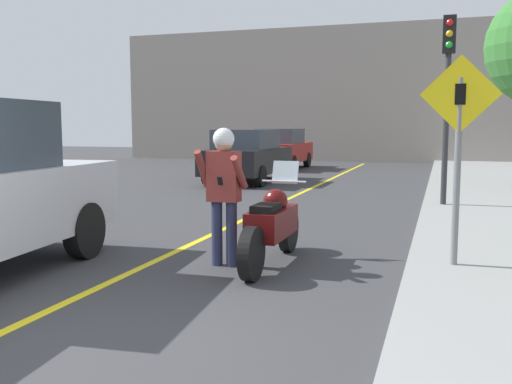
{
  "coord_description": "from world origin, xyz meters",
  "views": [
    {
      "loc": [
        2.97,
        -3.55,
        1.78
      ],
      "look_at": [
        0.64,
        3.57,
        0.91
      ],
      "focal_mm": 40.0,
      "sensor_mm": 36.0,
      "label": 1
    }
  ],
  "objects_px": {
    "person_biker": "(224,182)",
    "parked_car_red": "(281,148)",
    "parked_car_black": "(247,156)",
    "motorcycle": "(272,226)",
    "crossing_sign": "(459,140)",
    "traffic_light": "(448,75)"
  },
  "relations": [
    {
      "from": "person_biker",
      "to": "parked_car_red",
      "type": "distance_m",
      "value": 16.95
    },
    {
      "from": "crossing_sign",
      "to": "parked_car_black",
      "type": "xyz_separation_m",
      "value": [
        -6.08,
        10.09,
        -0.76
      ]
    },
    {
      "from": "crossing_sign",
      "to": "parked_car_red",
      "type": "xyz_separation_m",
      "value": [
        -6.66,
        16.09,
        -0.76
      ]
    },
    {
      "from": "parked_car_red",
      "to": "traffic_light",
      "type": "bearing_deg",
      "value": -58.24
    },
    {
      "from": "traffic_light",
      "to": "parked_car_red",
      "type": "xyz_separation_m",
      "value": [
        -6.53,
        10.55,
        -1.98
      ]
    },
    {
      "from": "person_biker",
      "to": "traffic_light",
      "type": "height_order",
      "value": "traffic_light"
    },
    {
      "from": "motorcycle",
      "to": "person_biker",
      "type": "xyz_separation_m",
      "value": [
        -0.56,
        -0.26,
        0.58
      ]
    },
    {
      "from": "traffic_light",
      "to": "parked_car_red",
      "type": "height_order",
      "value": "traffic_light"
    },
    {
      "from": "crossing_sign",
      "to": "traffic_light",
      "type": "height_order",
      "value": "traffic_light"
    },
    {
      "from": "motorcycle",
      "to": "traffic_light",
      "type": "bearing_deg",
      "value": 69.76
    },
    {
      "from": "parked_car_red",
      "to": "motorcycle",
      "type": "bearing_deg",
      "value": -74.72
    },
    {
      "from": "parked_car_black",
      "to": "parked_car_red",
      "type": "distance_m",
      "value": 6.03
    },
    {
      "from": "crossing_sign",
      "to": "traffic_light",
      "type": "relative_size",
      "value": 0.63
    },
    {
      "from": "motorcycle",
      "to": "parked_car_red",
      "type": "relative_size",
      "value": 0.55
    },
    {
      "from": "person_biker",
      "to": "parked_car_red",
      "type": "height_order",
      "value": "person_biker"
    },
    {
      "from": "traffic_light",
      "to": "parked_car_black",
      "type": "distance_m",
      "value": 7.75
    },
    {
      "from": "motorcycle",
      "to": "crossing_sign",
      "type": "bearing_deg",
      "value": 3.7
    },
    {
      "from": "parked_car_black",
      "to": "parked_car_red",
      "type": "xyz_separation_m",
      "value": [
        -0.58,
        6.01,
        0.0
      ]
    },
    {
      "from": "person_biker",
      "to": "parked_car_red",
      "type": "relative_size",
      "value": 0.42
    },
    {
      "from": "parked_car_red",
      "to": "person_biker",
      "type": "bearing_deg",
      "value": -76.79
    },
    {
      "from": "crossing_sign",
      "to": "person_biker",
      "type": "bearing_deg",
      "value": -171.73
    },
    {
      "from": "motorcycle",
      "to": "parked_car_red",
      "type": "height_order",
      "value": "parked_car_red"
    }
  ]
}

